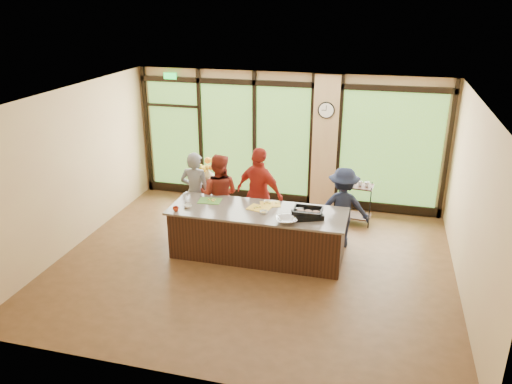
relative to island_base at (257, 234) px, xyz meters
The scene contains 25 objects.
floor 0.53m from the island_base, 90.00° to the right, with size 7.00×7.00×0.00m, color #4C321B.
ceiling 2.58m from the island_base, 90.00° to the right, with size 7.00×7.00×0.00m, color silver.
back_wall 2.90m from the island_base, 90.00° to the left, with size 7.00×7.00×0.00m, color tan.
left_wall 3.67m from the island_base, behind, with size 6.00×6.00×0.00m, color tan.
right_wall 3.67m from the island_base, ahead, with size 6.00×6.00×0.00m, color tan.
window_wall 2.83m from the island_base, 86.48° to the left, with size 6.90×0.12×3.00m.
island_base is the anchor object (origin of this frame).
countertop 0.46m from the island_base, ahead, with size 3.20×1.10×0.04m, color gray.
wall_clock 3.25m from the island_base, 71.68° to the left, with size 0.36×0.04×0.36m.
cook_left 1.65m from the island_base, 154.82° to the left, with size 0.62×0.41×1.70m, color slate.
cook_midleft 1.28m from the island_base, 143.08° to the left, with size 0.82×0.64×1.68m, color maroon.
cook_midright 0.93m from the island_base, 101.36° to the left, with size 1.08×0.45×1.85m, color maroon.
cook_right 1.71m from the island_base, 30.01° to the left, with size 1.01×0.58×1.57m, color #171C32.
roasting_pan 1.06m from the island_base, ahead, with size 0.50×0.39×0.09m, color black.
mixing_bowl 0.89m from the island_base, 31.86° to the right, with size 0.35×0.35×0.09m, color silver.
cutting_board_left 1.11m from the island_base, 168.51° to the left, with size 0.41×0.31×0.01m, color #569C38.
cutting_board_center 0.49m from the island_base, 87.35° to the left, with size 0.39×0.29×0.01m, color yellow.
cutting_board_right 0.61m from the island_base, 63.89° to the left, with size 0.37×0.28×0.01m, color yellow.
prep_bowl_near 1.37m from the island_base, behind, with size 0.15×0.15×0.05m, color white.
prep_bowl_mid 0.53m from the island_base, 35.87° to the right, with size 0.15×0.15×0.05m, color white.
prep_bowl_far 0.66m from the island_base, 79.91° to the left, with size 0.12×0.12×0.03m, color white.
red_ramekin 1.55m from the island_base, 164.03° to the right, with size 0.11×0.11×0.08m, color #A22910.
flower_stand 2.21m from the island_base, 133.40° to the left, with size 0.38×0.38×0.76m, color black.
flower_vase 2.26m from the island_base, 133.40° to the left, with size 0.29×0.29×0.30m, color olive.
bar_cart 2.50m from the island_base, 49.60° to the left, with size 0.74×0.47×0.96m.
Camera 1 is at (2.04, -7.65, 4.51)m, focal length 35.00 mm.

